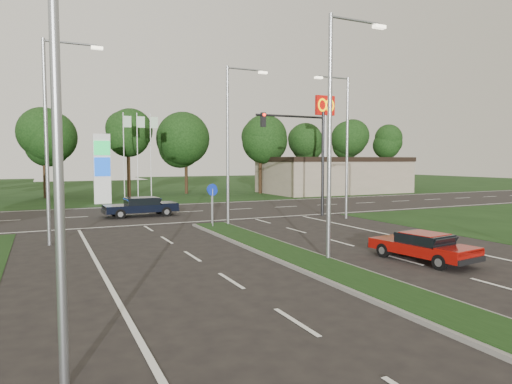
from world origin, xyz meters
name	(u,v)px	position (x,y,z in m)	size (l,w,h in m)	color
ground	(440,314)	(0.00, 0.00, 0.00)	(160.00, 160.00, 0.00)	black
verge_far	(114,188)	(0.00, 55.00, 0.00)	(160.00, 50.00, 0.02)	black
cross_road	(177,212)	(0.00, 24.00, 0.00)	(160.00, 12.00, 0.02)	black
median_kerb	(343,274)	(0.00, 4.00, 0.06)	(2.00, 26.00, 0.12)	slate
commercial_building	(334,175)	(22.00, 36.00, 2.00)	(16.00, 9.00, 4.00)	gray
streetlight_median_near	(334,124)	(1.00, 6.00, 5.08)	(2.53, 0.22, 9.00)	gray
streetlight_median_far	(231,137)	(1.00, 16.00, 5.08)	(2.53, 0.22, 9.00)	gray
streetlight_left_near	(69,78)	(-8.30, 0.00, 5.08)	(2.53, 0.22, 9.00)	gray
streetlight_left_far	(51,130)	(-8.30, 14.00, 5.08)	(2.53, 0.22, 9.00)	gray
streetlight_right_far	(345,139)	(8.80, 16.00, 5.08)	(2.53, 0.22, 9.00)	gray
traffic_signal	(306,147)	(7.19, 18.00, 4.65)	(5.10, 0.42, 7.00)	black
median_signs	(212,196)	(0.00, 16.40, 1.71)	(1.16, 1.76, 2.38)	gray
gas_pylon	(105,167)	(-3.79, 33.05, 3.20)	(5.80, 1.26, 8.00)	silver
mcdonalds_sign	(325,119)	(18.00, 31.97, 7.99)	(2.20, 0.47, 10.40)	silver
treeline_far	(135,130)	(0.10, 39.93, 6.83)	(6.00, 6.00, 9.90)	black
red_sedan	(423,246)	(4.04, 4.57, 0.57)	(2.10, 4.06, 1.07)	#950D08
navy_sedan	(141,206)	(-2.79, 22.68, 0.69)	(4.76, 2.12, 1.29)	black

